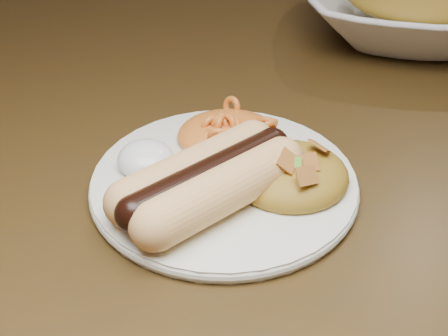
{
  "coord_description": "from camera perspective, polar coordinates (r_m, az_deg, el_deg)",
  "views": [
    {
      "loc": [
        0.01,
        -0.61,
        1.08
      ],
      "look_at": [
        0.03,
        -0.18,
        0.77
      ],
      "focal_mm": 50.0,
      "sensor_mm": 36.0,
      "label": 1
    }
  ],
  "objects": [
    {
      "name": "mac_and_cheese",
      "position": [
        0.57,
        0.4,
        4.19
      ],
      "size": [
        0.11,
        0.1,
        0.04
      ],
      "primitive_type": "ellipsoid",
      "rotation": [
        0.0,
        0.0,
        0.19
      ],
      "color": "orange",
      "rests_on": "plate"
    },
    {
      "name": "sour_cream",
      "position": [
        0.54,
        -7.22,
        1.4
      ],
      "size": [
        0.06,
        0.06,
        0.03
      ],
      "primitive_type": "ellipsoid",
      "rotation": [
        0.0,
        0.0,
        0.13
      ],
      "color": "white",
      "rests_on": "plate"
    },
    {
      "name": "plate",
      "position": [
        0.54,
        -0.0,
        -1.38
      ],
      "size": [
        0.26,
        0.26,
        0.01
      ],
      "primitive_type": "cylinder",
      "rotation": [
        0.0,
        0.0,
        0.15
      ],
      "color": "silver",
      "rests_on": "table"
    },
    {
      "name": "hotdog",
      "position": [
        0.5,
        -1.46,
        -1.05
      ],
      "size": [
        0.13,
        0.14,
        0.04
      ],
      "rotation": [
        0.0,
        0.0,
        0.66
      ],
      "color": "#F0B17F",
      "rests_on": "plate"
    },
    {
      "name": "serving_bowl",
      "position": [
        0.85,
        17.09,
        13.88
      ],
      "size": [
        0.33,
        0.33,
        0.07
      ],
      "primitive_type": "imported",
      "rotation": [
        0.0,
        0.0,
        -0.18
      ],
      "color": "silver",
      "rests_on": "table"
    },
    {
      "name": "table",
      "position": [
        0.74,
        -3.09,
        0.84
      ],
      "size": [
        1.6,
        0.9,
        0.75
      ],
      "color": "#36240C",
      "rests_on": "floor"
    },
    {
      "name": "taco_salad",
      "position": [
        0.52,
        6.16,
        0.24
      ],
      "size": [
        0.1,
        0.09,
        0.04
      ],
      "rotation": [
        0.0,
        0.0,
        0.12
      ],
      "color": "orange",
      "rests_on": "plate"
    }
  ]
}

